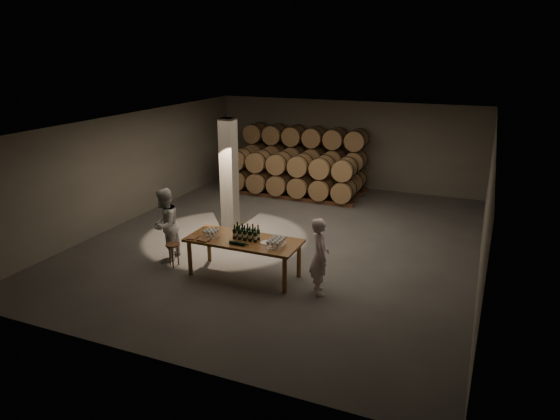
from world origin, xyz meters
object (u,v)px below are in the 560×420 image
at_px(stool, 173,248).
at_px(person_woman, 165,225).
at_px(tasting_table, 244,244).
at_px(bottle_cluster, 246,234).
at_px(notebook_near, 204,240).
at_px(person_man, 320,256).
at_px(plate, 266,243).

distance_m(stool, person_woman, 0.65).
relative_size(tasting_table, bottle_cluster, 4.26).
bearing_deg(notebook_near, stool, 175.62).
bearing_deg(person_man, bottle_cluster, 54.42).
xyz_separation_m(tasting_table, person_woman, (-2.20, 0.10, 0.11)).
height_order(plate, person_man, person_man).
distance_m(stool, person_man, 3.68).
xyz_separation_m(notebook_near, person_man, (2.65, 0.27, -0.07)).
height_order(plate, person_woman, person_woman).
height_order(notebook_near, person_man, person_man).
bearing_deg(notebook_near, person_woman, 168.42).
xyz_separation_m(tasting_table, bottle_cluster, (0.05, 0.03, 0.23)).
xyz_separation_m(bottle_cluster, person_man, (1.80, -0.16, -0.18)).
bearing_deg(person_woman, stool, 43.75).
xyz_separation_m(stool, person_woman, (-0.39, 0.28, 0.44)).
bearing_deg(notebook_near, plate, 24.56).
bearing_deg(notebook_near, bottle_cluster, 35.17).
bearing_deg(notebook_near, person_man, 14.09).
distance_m(plate, stool, 2.42).
bearing_deg(plate, person_woman, 177.87).
xyz_separation_m(bottle_cluster, plate, (0.50, -0.04, -0.12)).
bearing_deg(stool, notebook_near, -12.55).
height_order(person_man, person_woman, person_woman).
bearing_deg(bottle_cluster, plate, -4.03).
bearing_deg(bottle_cluster, notebook_near, -153.00).
bearing_deg(stool, bottle_cluster, 6.41).
relative_size(plate, stool, 0.47).
bearing_deg(person_woman, person_man, 76.17).
height_order(bottle_cluster, person_man, person_man).
distance_m(tasting_table, plate, 0.57).
relative_size(stool, person_woman, 0.31).
relative_size(tasting_table, notebook_near, 10.17).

